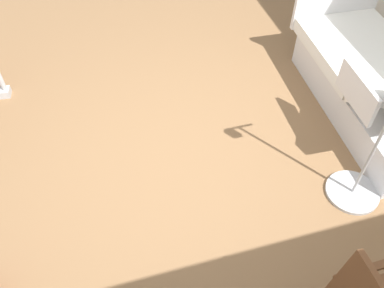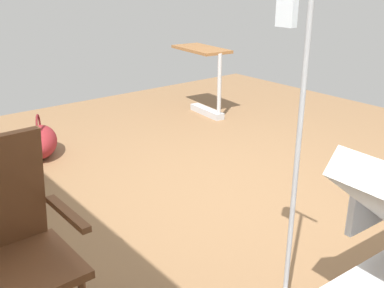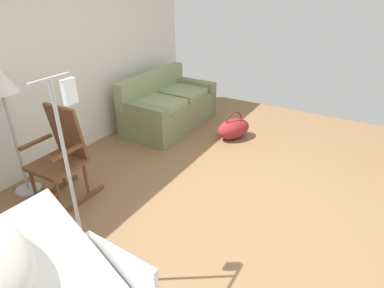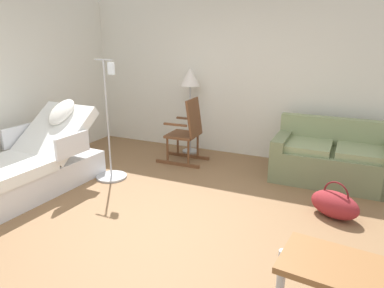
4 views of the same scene
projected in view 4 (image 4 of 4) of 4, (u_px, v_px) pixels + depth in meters
name	position (u px, v px, depth m)	size (l,w,h in m)	color
ground_plane	(162.00, 220.00, 3.94)	(6.80, 6.80, 0.00)	olive
back_wall	(237.00, 76.00, 5.85)	(5.64, 0.10, 2.70)	silver
hospital_bed	(28.00, 169.00, 4.57)	(1.08, 2.10, 1.15)	silver
couch	(333.00, 160.00, 4.93)	(1.61, 0.86, 0.85)	#737D57
rocking_chair	(187.00, 132.00, 5.62)	(0.77, 0.51, 1.05)	brown
floor_lamp	(190.00, 83.00, 5.90)	(0.34, 0.34, 1.48)	#B2B5BA
duffel_bag	(335.00, 204.00, 3.96)	(0.64, 0.53, 0.43)	maroon
iv_pole	(111.00, 162.00, 5.04)	(0.44, 0.44, 1.69)	#B2B5BA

